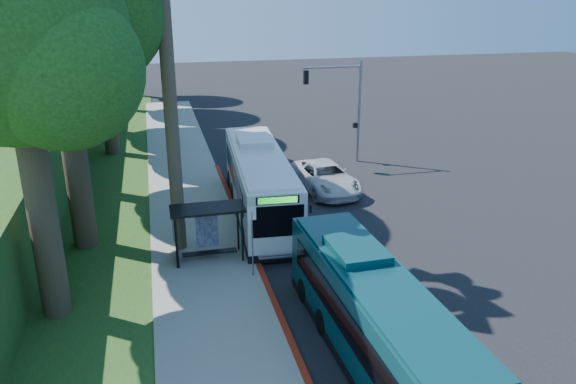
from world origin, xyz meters
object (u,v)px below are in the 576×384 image
object	(u,v)px
bus_shelter	(202,223)
pickup	(326,177)
white_bus	(259,181)
teal_bus	(375,317)

from	to	relation	value
bus_shelter	pickup	distance (m)	11.05
bus_shelter	pickup	xyz separation A→B (m)	(8.05, 7.51, -0.97)
bus_shelter	white_bus	distance (m)	6.18
white_bus	pickup	distance (m)	5.22
white_bus	pickup	size ratio (longest dim) A/B	2.08
white_bus	pickup	xyz separation A→B (m)	(4.50, 2.46, -0.96)
white_bus	bus_shelter	bearing A→B (deg)	-121.40
teal_bus	bus_shelter	bearing A→B (deg)	116.63
bus_shelter	pickup	bearing A→B (deg)	43.03
teal_bus	pickup	world-z (taller)	teal_bus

